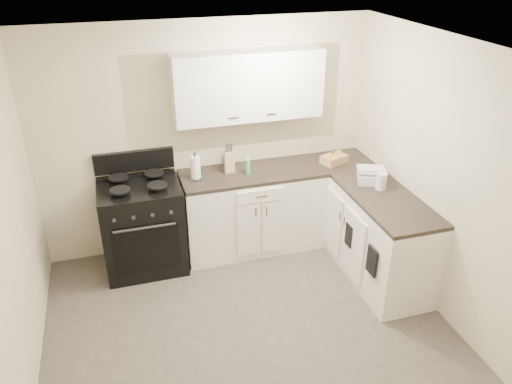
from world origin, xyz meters
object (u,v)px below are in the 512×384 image
object	(u,v)px
knife_block	(229,162)
wicker_basket	(334,159)
countertop_grill	(371,177)
paper_towel	(196,167)
stove	(143,228)

from	to	relation	value
knife_block	wicker_basket	size ratio (longest dim) A/B	0.85
wicker_basket	countertop_grill	size ratio (longest dim) A/B	0.99
paper_towel	countertop_grill	xyz separation A→B (m)	(1.72, -0.60, -0.07)
wicker_basket	countertop_grill	xyz separation A→B (m)	(0.17, -0.54, 0.00)
stove	paper_towel	distance (m)	0.85
wicker_basket	stove	bearing A→B (deg)	179.62
knife_block	countertop_grill	world-z (taller)	knife_block
stove	knife_block	xyz separation A→B (m)	(0.97, 0.10, 0.60)
wicker_basket	countertop_grill	world-z (taller)	countertop_grill
stove	wicker_basket	size ratio (longest dim) A/B	3.67
paper_towel	wicker_basket	xyz separation A→B (m)	(1.55, -0.05, -0.08)
knife_block	wicker_basket	world-z (taller)	knife_block
wicker_basket	countertop_grill	distance (m)	0.57
knife_block	paper_towel	xyz separation A→B (m)	(-0.37, -0.06, 0.01)
countertop_grill	stove	bearing A→B (deg)	-170.88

